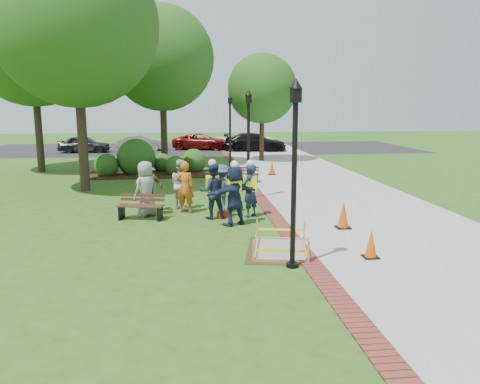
{
  "coord_description": "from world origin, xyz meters",
  "views": [
    {
      "loc": [
        -1.09,
        -13.12,
        3.71
      ],
      "look_at": [
        0.5,
        1.2,
        1.0
      ],
      "focal_mm": 35.0,
      "sensor_mm": 36.0,
      "label": 1
    }
  ],
  "objects": [
    {
      "name": "mulch_bed",
      "position": [
        -3.0,
        12.0,
        0.02
      ],
      "size": [
        7.0,
        3.0,
        0.05
      ],
      "primitive_type": "cube",
      "color": "#381E0F",
      "rests_on": "ground"
    },
    {
      "name": "shrub_e",
      "position": [
        -2.54,
        13.22,
        0.0
      ],
      "size": [
        1.09,
        1.09,
        1.09
      ],
      "primitive_type": "sphere",
      "color": "#224C15",
      "rests_on": "ground"
    },
    {
      "name": "tree_left",
      "position": [
        -5.58,
        7.56,
        6.93
      ],
      "size": [
        6.81,
        6.81,
        10.35
      ],
      "color": "#3D2D1E",
      "rests_on": "ground"
    },
    {
      "name": "shrub_d",
      "position": [
        -0.81,
        12.9,
        0.0
      ],
      "size": [
        1.39,
        1.39,
        1.39
      ],
      "primitive_type": "sphere",
      "color": "#224C15",
      "rests_on": "ground"
    },
    {
      "name": "casual_person_c",
      "position": [
        -1.36,
        3.48,
        0.89
      ],
      "size": [
        0.63,
        0.68,
        1.78
      ],
      "color": "silver",
      "rests_on": "ground"
    },
    {
      "name": "cone_back",
      "position": [
        3.53,
        0.17,
        0.4
      ],
      "size": [
        0.42,
        0.42,
        0.84
      ],
      "color": "black",
      "rests_on": "ground"
    },
    {
      "name": "bench_near",
      "position": [
        -2.67,
        2.02,
        0.26
      ],
      "size": [
        1.56,
        0.81,
        0.8
      ],
      "color": "#532E1C",
      "rests_on": "ground"
    },
    {
      "name": "lamp_near",
      "position": [
        1.25,
        -3.0,
        2.48
      ],
      "size": [
        0.28,
        0.28,
        4.26
      ],
      "color": "black",
      "rests_on": "ground"
    },
    {
      "name": "lamp_far",
      "position": [
        1.25,
        13.0,
        2.48
      ],
      "size": [
        0.28,
        0.28,
        4.26
      ],
      "color": "black",
      "rests_on": "ground"
    },
    {
      "name": "wet_concrete_pad",
      "position": [
        1.22,
        -1.75,
        0.23
      ],
      "size": [
        2.11,
        2.58,
        0.55
      ],
      "color": "#47331E",
      "rests_on": "ground"
    },
    {
      "name": "parked_car_a",
      "position": [
        -9.13,
        24.43,
        0.0
      ],
      "size": [
        1.93,
        4.42,
        1.44
      ],
      "primitive_type": "imported",
      "rotation": [
        0.0,
        0.0,
        1.57
      ],
      "color": "#2B2B2E",
      "rests_on": "ground"
    },
    {
      "name": "cone_front",
      "position": [
        3.29,
        -2.6,
        0.35
      ],
      "size": [
        0.37,
        0.37,
        0.73
      ],
      "color": "black",
      "rests_on": "ground"
    },
    {
      "name": "tree_back",
      "position": [
        -2.54,
        15.78,
        6.37
      ],
      "size": [
        6.18,
        6.18,
        9.47
      ],
      "color": "#3D2D1E",
      "rests_on": "ground"
    },
    {
      "name": "tree_right",
      "position": [
        3.76,
        17.6,
        4.7
      ],
      "size": [
        4.51,
        4.51,
        6.97
      ],
      "color": "#3D2D1E",
      "rests_on": "ground"
    },
    {
      "name": "shrub_b",
      "position": [
        -3.89,
        12.39,
        0.0
      ],
      "size": [
        2.06,
        2.06,
        2.06
      ],
      "primitive_type": "sphere",
      "color": "#224C15",
      "rests_on": "ground"
    },
    {
      "name": "brick_edging",
      "position": [
        1.75,
        10.0,
        0.01
      ],
      "size": [
        0.5,
        60.0,
        0.03
      ],
      "primitive_type": "cube",
      "color": "maroon",
      "rests_on": "ground"
    },
    {
      "name": "casual_person_b",
      "position": [
        -1.22,
        2.84,
        0.89
      ],
      "size": [
        0.65,
        0.52,
        1.78
      ],
      "color": "#CD5818",
      "rests_on": "ground"
    },
    {
      "name": "hivis_worker_c",
      "position": [
        -0.33,
        1.91,
        0.97
      ],
      "size": [
        0.62,
        0.43,
        1.97
      ],
      "color": "#1C1F49",
      "rests_on": "ground"
    },
    {
      "name": "shrub_c",
      "position": [
        -1.76,
        11.82,
        0.0
      ],
      "size": [
        1.11,
        1.11,
        1.11
      ],
      "primitive_type": "sphere",
      "color": "#224C15",
      "rests_on": "ground"
    },
    {
      "name": "hivis_worker_a",
      "position": [
        0.3,
        0.97,
        0.99
      ],
      "size": [
        0.71,
        0.61,
        2.02
      ],
      "color": "#151B38",
      "rests_on": "ground"
    },
    {
      "name": "casual_person_e",
      "position": [
        0.04,
        2.67,
        0.84
      ],
      "size": [
        0.64,
        0.56,
        1.68
      ],
      "color": "#3A4465",
      "rests_on": "ground"
    },
    {
      "name": "lamp_mid",
      "position": [
        1.25,
        5.0,
        2.48
      ],
      "size": [
        0.28,
        0.28,
        4.26
      ],
      "color": "black",
      "rests_on": "ground"
    },
    {
      "name": "tree_far",
      "position": [
        -9.29,
        13.95,
        7.05
      ],
      "size": [
        7.0,
        7.0,
        10.56
      ],
      "color": "#3D2D1E",
      "rests_on": "ground"
    },
    {
      "name": "toolbox",
      "position": [
        0.04,
        1.93,
        0.1
      ],
      "size": [
        0.46,
        0.34,
        0.2
      ],
      "primitive_type": "cube",
      "rotation": [
        0.0,
        0.0,
        0.33
      ],
      "color": "#A21C0C",
      "rests_on": "ground"
    },
    {
      "name": "bench_far",
      "position": [
        1.59,
        8.95,
        0.24
      ],
      "size": [
        1.42,
        0.62,
        0.74
      ],
      "color": "#533C1C",
      "rests_on": "ground"
    },
    {
      "name": "parked_car_c",
      "position": [
        0.01,
        25.92,
        0.0
      ],
      "size": [
        2.89,
        4.74,
        1.44
      ],
      "primitive_type": "imported",
      "rotation": [
        0.0,
        0.0,
        1.34
      ],
      "color": "maroon",
      "rests_on": "ground"
    },
    {
      "name": "parking_lot",
      "position": [
        0.0,
        27.0,
        0.0
      ],
      "size": [
        36.0,
        12.0,
        0.01
      ],
      "primitive_type": "cube",
      "color": "black",
      "rests_on": "ground"
    },
    {
      "name": "shrub_a",
      "position": [
        -5.38,
        11.85,
        0.0
      ],
      "size": [
        1.27,
        1.27,
        1.27
      ],
      "primitive_type": "sphere",
      "color": "#224C15",
      "rests_on": "ground"
    },
    {
      "name": "sidewalk",
      "position": [
        5.0,
        10.0,
        0.01
      ],
      "size": [
        6.0,
        60.0,
        0.02
      ],
      "primitive_type": "cube",
      "color": "#9E9E99",
      "rests_on": "ground"
    },
    {
      "name": "ground",
      "position": [
        0.0,
        0.0,
        0.0
      ],
      "size": [
        100.0,
        100.0,
        0.0
      ],
      "primitive_type": "plane",
      "color": "#285116",
      "rests_on": "ground"
    },
    {
      "name": "hivis_worker_b",
      "position": [
        0.93,
        2.01,
        0.95
      ],
      "size": [
        0.66,
        0.65,
        1.92
      ],
      "color": "#1A2345",
      "rests_on": "ground"
    },
    {
      "name": "casual_person_d",
      "position": [
        -2.49,
        3.18,
        0.87
      ],
      "size": [
        0.64,
        0.52,
        1.74
      ],
      "color": "brown",
      "rests_on": "ground"
    },
    {
      "name": "casual_person_a",
      "position": [
        -2.52,
        2.51,
        0.93
      ],
      "size": [
        0.69,
        0.68,
        1.85
      ],
      "color": "gray",
      "rests_on": "ground"
    },
    {
      "name": "cone_far",
      "position": [
        3.32,
        11.19,
        0.38
      ],
      "size": [
        0.4,
        0.4,
        0.79
      ],
      "color": "black",
      "rests_on": "ground"
    },
    {
      "name": "parked_car_d",
      "position": [
        4.26,
        24.11,
        0.0
      ],
      "size": [
        2.71,
        5.05,
        1.57
      ],
      "primitive_type": "imported",
      "rotation": [
        0.0,
        0.0,
        1.44
      ],
      "color": "black",
      "rests_on": "ground"
    },
    {
      "name": "parked_car_b",
      "position": [
        -4.81,
        25.68,
        0.0
      ],
      "size": [
        2.17,
        4.4,
        1.39
      ],
      "primitive_type": "imported",
      "rotation": [
        0.0,
        0.0,
        1.5
      ],
      "color": "#9C9BA0",
      "rests_on": "ground"
    }
  ]
}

